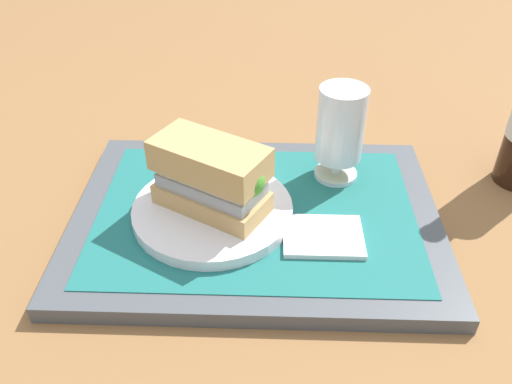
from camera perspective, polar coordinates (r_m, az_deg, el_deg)
The scene contains 7 objects.
ground_plane at distance 0.65m, azimuth 0.00°, elevation -3.51°, with size 3.00×3.00×0.00m, color olive.
tray at distance 0.65m, azimuth 0.00°, elevation -2.83°, with size 0.44×0.32×0.02m, color #4C5156.
placemat at distance 0.64m, azimuth 0.00°, elevation -2.10°, with size 0.38×0.27×0.00m, color #1E6B66.
plate at distance 0.63m, azimuth -4.66°, elevation -1.98°, with size 0.19×0.19×0.01m, color white.
sandwich at distance 0.60m, azimuth -4.63°, elevation 1.64°, with size 0.14×0.12×0.08m.
beer_glass at distance 0.67m, azimuth 9.03°, elevation 6.63°, with size 0.06×0.06×0.12m.
napkin_folded at distance 0.61m, azimuth 7.22°, elevation -4.72°, with size 0.09×0.07×0.01m, color white.
Camera 1 is at (0.02, -0.50, 0.42)m, focal length 37.27 mm.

